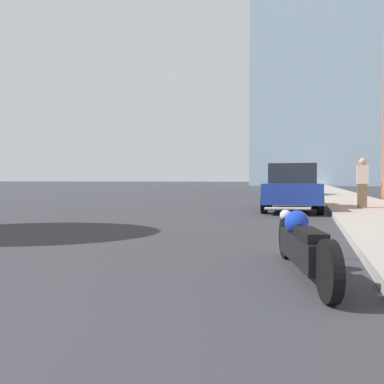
{
  "coord_description": "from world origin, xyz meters",
  "views": [
    {
      "loc": [
        3.79,
        -0.37,
        1.09
      ],
      "look_at": [
        2.0,
        5.43,
        0.89
      ],
      "focal_mm": 35.0,
      "sensor_mm": 36.0,
      "label": 1
    }
  ],
  "objects_px": {
    "parked_car_green": "(299,183)",
    "parked_car_blue": "(292,187)",
    "pedestrian": "(362,182)",
    "motorcycle": "(302,244)"
  },
  "relations": [
    {
      "from": "parked_car_blue",
      "to": "parked_car_green",
      "type": "height_order",
      "value": "parked_car_green"
    },
    {
      "from": "pedestrian",
      "to": "motorcycle",
      "type": "bearing_deg",
      "value": -101.13
    },
    {
      "from": "motorcycle",
      "to": "pedestrian",
      "type": "bearing_deg",
      "value": 64.7
    },
    {
      "from": "motorcycle",
      "to": "parked_car_green",
      "type": "bearing_deg",
      "value": 77.18
    },
    {
      "from": "parked_car_green",
      "to": "pedestrian",
      "type": "bearing_deg",
      "value": -80.89
    },
    {
      "from": "motorcycle",
      "to": "parked_car_green",
      "type": "height_order",
      "value": "parked_car_green"
    },
    {
      "from": "parked_car_blue",
      "to": "parked_car_green",
      "type": "xyz_separation_m",
      "value": [
        -0.03,
        11.77,
        0.04
      ]
    },
    {
      "from": "parked_car_green",
      "to": "parked_car_blue",
      "type": "bearing_deg",
      "value": -92.02
    },
    {
      "from": "motorcycle",
      "to": "pedestrian",
      "type": "height_order",
      "value": "pedestrian"
    },
    {
      "from": "motorcycle",
      "to": "pedestrian",
      "type": "relative_size",
      "value": 1.45
    }
  ]
}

